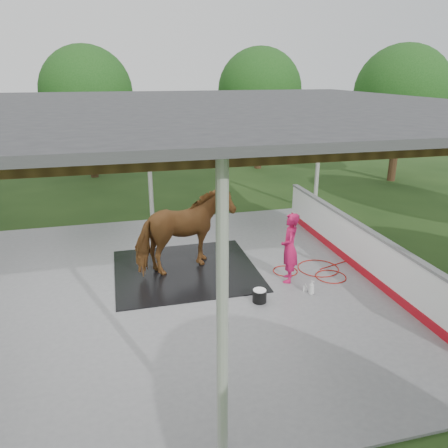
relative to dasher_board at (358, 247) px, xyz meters
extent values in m
plane|color=#1E3814|center=(-4.60, 0.00, -0.59)|extent=(100.00, 100.00, 0.00)
cube|color=slate|center=(-4.60, 0.00, -0.57)|extent=(12.00, 10.00, 0.05)
cylinder|color=beige|center=(-4.60, -4.70, 1.38)|extent=(0.14, 0.14, 3.85)
cylinder|color=beige|center=(-4.60, 4.70, 1.38)|extent=(0.14, 0.14, 3.85)
cylinder|color=beige|center=(1.10, 4.70, 1.38)|extent=(0.14, 0.14, 3.85)
cube|color=brown|center=(-4.60, -4.50, 3.26)|extent=(12.00, 0.10, 0.18)
cube|color=brown|center=(-4.60, -3.00, 3.26)|extent=(12.00, 0.10, 0.18)
cube|color=brown|center=(-4.60, -1.50, 3.26)|extent=(12.00, 0.10, 0.18)
cube|color=brown|center=(-4.60, 0.00, 3.26)|extent=(12.00, 0.10, 0.18)
cube|color=brown|center=(-4.60, 1.50, 3.26)|extent=(12.00, 0.10, 0.18)
cube|color=brown|center=(-4.60, 3.00, 3.26)|extent=(12.00, 0.10, 0.18)
cube|color=brown|center=(-4.60, 4.50, 3.26)|extent=(12.00, 0.10, 0.18)
cube|color=brown|center=(1.10, 0.00, 3.26)|extent=(0.12, 10.00, 0.18)
cube|color=#38383A|center=(-4.60, 0.00, 3.46)|extent=(12.60, 10.60, 0.10)
cube|color=#AE0E1A|center=(0.00, 0.00, -0.44)|extent=(0.14, 8.00, 0.20)
cube|color=white|center=(0.00, 0.00, 0.06)|extent=(0.12, 8.00, 1.00)
cube|color=slate|center=(0.00, 0.00, 0.58)|extent=(0.16, 8.00, 0.06)
cylinder|color=#382314|center=(-6.60, 12.00, 0.51)|extent=(0.36, 0.36, 2.20)
sphere|color=#194714|center=(-6.60, 12.00, 3.21)|extent=(4.00, 4.00, 4.00)
cylinder|color=#382314|center=(1.40, 12.00, 0.51)|extent=(0.36, 0.36, 2.20)
sphere|color=#194714|center=(1.40, 12.00, 3.21)|extent=(4.00, 4.00, 4.00)
cylinder|color=#382314|center=(6.40, 8.00, 0.51)|extent=(0.36, 0.36, 2.20)
sphere|color=#194714|center=(6.40, 8.00, 3.21)|extent=(4.00, 4.00, 4.00)
cube|color=black|center=(-4.15, 0.86, -0.53)|extent=(3.41, 3.19, 0.03)
imported|color=brown|center=(-4.15, 0.86, 0.48)|extent=(2.58, 1.86, 1.99)
imported|color=#C3144F|center=(-1.91, -0.25, 0.28)|extent=(0.59, 0.70, 1.64)
cylinder|color=black|center=(-2.88, -1.04, -0.41)|extent=(0.30, 0.30, 0.27)
cylinder|color=white|center=(-2.88, -1.04, -0.28)|extent=(0.28, 0.28, 0.03)
imported|color=silver|center=(-1.67, -1.00, -0.38)|extent=(0.17, 0.17, 0.32)
imported|color=#338CD8|center=(-1.75, -0.85, -0.45)|extent=(0.10, 0.11, 0.18)
torus|color=#A1130B|center=(-0.94, 0.16, -0.53)|extent=(1.01, 1.01, 0.02)
torus|color=#A1130B|center=(-0.85, -0.34, -0.53)|extent=(0.73, 0.73, 0.02)
torus|color=#A1130B|center=(-1.79, 0.21, -0.53)|extent=(0.61, 0.61, 0.02)
cylinder|color=#A1130B|center=(-0.35, 0.28, -0.53)|extent=(1.15, 0.39, 0.02)
camera|label=1|loc=(-5.62, -8.82, 4.11)|focal=35.00mm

